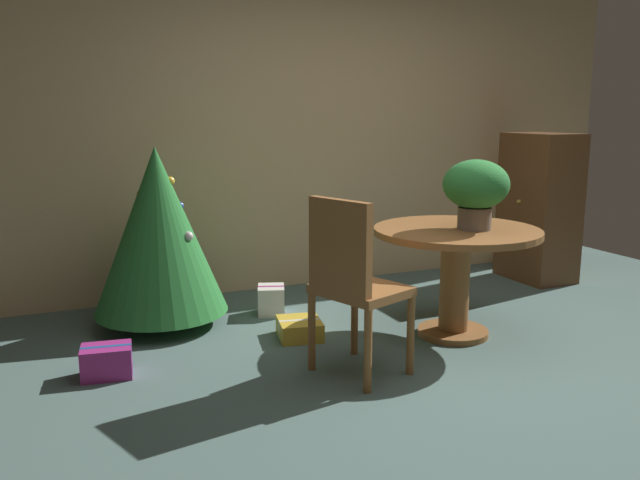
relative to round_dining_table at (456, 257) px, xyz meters
The scene contains 10 objects.
ground_plane 0.81m from the round_dining_table, 118.09° to the right, with size 6.60×6.60×0.00m, color #4C6660.
back_wall_panel 1.85m from the round_dining_table, 99.86° to the left, with size 6.00×0.10×2.60m, color tan.
round_dining_table is the anchor object (origin of this frame).
flower_vase 0.47m from the round_dining_table, 42.72° to the right, with size 0.42×0.42×0.45m.
wooden_chair_left 0.99m from the round_dining_table, 160.00° to the right, with size 0.54×0.58×1.01m.
holiday_tree 2.00m from the round_dining_table, 150.20° to the left, with size 0.91×0.91×1.24m.
gift_box_cream 1.39m from the round_dining_table, 136.01° to the left, with size 0.25×0.27×0.21m.
gift_box_gold 1.12m from the round_dining_table, 159.26° to the left, with size 0.33×0.35×0.12m.
gift_box_purple 2.24m from the round_dining_table, behind, with size 0.30×0.24×0.18m.
wooden_cabinet 1.81m from the round_dining_table, 31.69° to the left, with size 0.46×0.62×1.28m.
Camera 1 is at (-2.19, -2.90, 1.47)m, focal length 36.63 mm.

